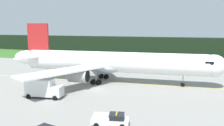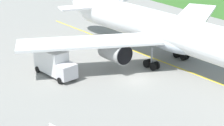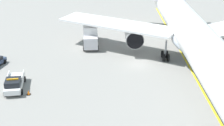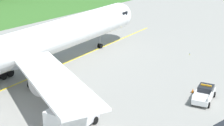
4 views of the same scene
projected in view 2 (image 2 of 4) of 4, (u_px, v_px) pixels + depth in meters
ground at (136, 80)px, 51.35m from camera, size 320.00×320.00×0.00m
taxiway_centerline_main at (183, 69)px, 54.82m from camera, size 71.06×6.87×0.01m
airliner at (181, 35)px, 53.59m from camera, size 54.07×42.11×14.73m
catering_truck at (54, 62)px, 52.17m from camera, size 7.50×3.64×3.90m
taxiway_edge_light_west at (32, 43)px, 65.73m from camera, size 0.12×0.12×0.39m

